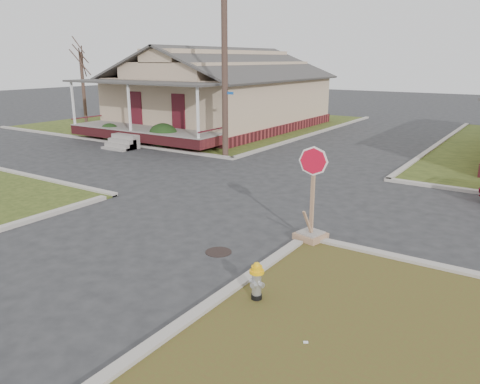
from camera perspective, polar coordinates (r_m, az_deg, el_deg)
The scene contains 11 objects.
ground at distance 13.07m, azimuth -9.20°, elevation -4.43°, with size 120.00×120.00×0.00m, color #28282B.
verge_far_left at distance 34.70m, azimuth -5.07°, elevation 8.45°, with size 19.00×19.00×0.05m, color #324017.
curbs at distance 16.89m, azimuth 2.27°, elevation 0.46°, with size 80.00×40.00×0.12m, color #AEA79D, non-canonical shape.
manhole at distance 11.40m, azimuth -2.64°, elevation -7.31°, with size 0.64×0.64×0.01m, color black.
corner_house at distance 31.63m, azimuth -2.32°, elevation 11.88°, with size 10.10×15.50×5.30m.
utility_pole at distance 21.84m, azimuth -1.89°, elevation 16.34°, with size 1.80×0.28×9.00m.
tree_far_left at distance 33.75m, azimuth -18.54°, elevation 11.73°, with size 0.22×0.22×4.90m, color #3F2B24.
fire_hydrant at distance 9.05m, azimuth 2.05°, elevation -10.54°, with size 0.28×0.28×0.76m.
stop_sign at distance 11.99m, azimuth 8.68°, elevation -3.39°, with size 0.69×0.67×2.42m.
hedge_left at distance 27.52m, azimuth -15.59°, elevation 7.11°, with size 1.33×1.09×1.01m, color black.
hedge_right at distance 24.94m, azimuth -9.33°, elevation 6.82°, with size 1.55×1.27×1.18m, color black.
Camera 1 is at (8.39, -8.95, 4.50)m, focal length 35.00 mm.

